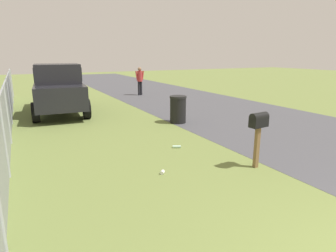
% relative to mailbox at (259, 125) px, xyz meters
% --- Properties ---
extents(road_asphalt, '(60.00, 6.37, 0.01)m').
position_rel_mailbox_xyz_m(road_asphalt, '(2.28, -3.47, -0.99)').
color(road_asphalt, '#47474C').
rests_on(road_asphalt, ground).
extents(mailbox, '(0.24, 0.45, 1.26)m').
position_rel_mailbox_xyz_m(mailbox, '(0.00, 0.00, 0.00)').
color(mailbox, brown).
rests_on(mailbox, ground).
extents(pickup_truck, '(5.16, 2.40, 2.09)m').
position_rel_mailbox_xyz_m(pickup_truck, '(8.41, 3.09, 0.11)').
color(pickup_truck, black).
rests_on(pickup_truck, ground).
extents(trash_bin, '(0.61, 0.61, 1.00)m').
position_rel_mailbox_xyz_m(trash_bin, '(4.58, -0.55, -0.49)').
color(trash_bin, black).
rests_on(trash_bin, ground).
extents(pedestrian, '(0.30, 0.57, 1.70)m').
position_rel_mailbox_xyz_m(pedestrian, '(12.07, -2.06, -0.00)').
color(pedestrian, black).
rests_on(pedestrian, ground).
extents(fence_section, '(18.29, 0.07, 1.66)m').
position_rel_mailbox_xyz_m(fence_section, '(5.81, 4.93, -0.09)').
color(fence_section, '#9EA3A8').
rests_on(fence_section, ground).
extents(litter_cup_midfield_b, '(0.13, 0.13, 0.08)m').
position_rel_mailbox_xyz_m(litter_cup_midfield_b, '(0.61, 2.03, -0.95)').
color(litter_cup_midfield_b, white).
rests_on(litter_cup_midfield_b, ground).
extents(litter_bottle_by_mailbox, '(0.16, 0.23, 0.07)m').
position_rel_mailbox_xyz_m(litter_bottle_by_mailbox, '(2.01, 0.91, -0.95)').
color(litter_bottle_by_mailbox, '#B2D8BF').
rests_on(litter_bottle_by_mailbox, ground).
extents(litter_can_far_scatter, '(0.08, 0.13, 0.07)m').
position_rel_mailbox_xyz_m(litter_can_far_scatter, '(5.24, -0.67, -0.96)').
color(litter_can_far_scatter, silver).
rests_on(litter_can_far_scatter, ground).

